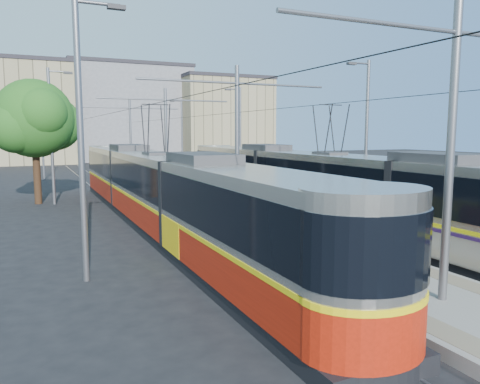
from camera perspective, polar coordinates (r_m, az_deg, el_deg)
name	(u,v)px	position (r m, az deg, el deg)	size (l,w,h in m)	color
ground	(340,268)	(15.40, 12.12, -9.02)	(160.00, 160.00, 0.00)	black
platform	(180,197)	(30.43, -7.34, -0.58)	(4.00, 50.00, 0.30)	gray
tactile_strip_left	(158,196)	(30.02, -9.99, -0.44)	(0.70, 50.00, 0.01)	gray
tactile_strip_right	(201,193)	(30.87, -4.78, -0.14)	(0.70, 50.00, 0.01)	gray
rails	(180,199)	(30.45, -7.34, -0.83)	(8.71, 70.00, 0.03)	gray
track_arrow	(291,321)	(11.14, 6.26, -15.33)	(1.20, 5.00, 0.01)	silver
tram_left	(157,190)	(21.44, -10.07, 0.28)	(2.43, 30.39, 5.50)	black
tram_right	(329,186)	(21.72, 10.78, 0.75)	(2.43, 30.71, 5.50)	black
catenary	(193,128)	(27.45, -5.70, 7.76)	(9.20, 70.00, 7.00)	slate
street_lamps	(162,134)	(33.99, -9.48, 7.02)	(15.18, 38.22, 8.00)	slate
shelter	(213,183)	(25.66, -3.29, 1.16)	(0.74, 1.12, 2.39)	black
tree	(39,120)	(30.65, -23.26, 8.05)	(5.09, 4.71, 7.40)	#382314
building_left	(15,113)	(71.86, -25.78, 8.70)	(16.32, 12.24, 13.89)	#988B67
building_centre	(127,113)	(77.32, -13.66, 9.33)	(18.36, 14.28, 14.61)	gray
building_right	(223,118)	(75.59, -2.14, 8.95)	(14.28, 10.20, 12.95)	#988B67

